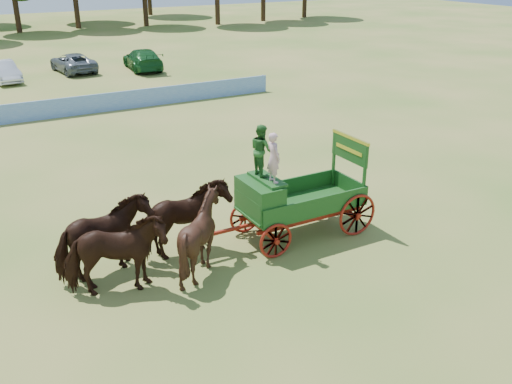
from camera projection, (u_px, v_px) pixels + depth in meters
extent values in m
plane|color=#9A8045|center=(222.00, 251.00, 17.22)|extent=(160.00, 160.00, 0.00)
imported|color=black|center=(115.00, 256.00, 14.68)|extent=(2.88, 1.83, 2.25)
imported|color=black|center=(104.00, 238.00, 15.57)|extent=(2.85, 1.74, 2.25)
imported|color=black|center=(201.00, 235.00, 15.77)|extent=(2.10, 1.88, 2.25)
imported|color=black|center=(185.00, 220.00, 16.65)|extent=(2.78, 1.50, 2.25)
cube|color=maroon|center=(260.00, 227.00, 17.40)|extent=(0.12, 2.00, 0.12)
cube|color=maroon|center=(339.00, 207.00, 18.76)|extent=(0.12, 2.00, 0.12)
cube|color=maroon|center=(311.00, 220.00, 17.59)|extent=(3.80, 0.10, 0.12)
cube|color=maroon|center=(291.00, 207.00, 18.48)|extent=(3.80, 0.10, 0.12)
cube|color=maroon|center=(233.00, 229.00, 16.94)|extent=(2.80, 0.09, 0.09)
cube|color=#1B4F1A|center=(301.00, 205.00, 17.93)|extent=(3.80, 1.80, 0.10)
cube|color=#1B4F1A|center=(318.00, 206.00, 17.10)|extent=(3.80, 0.06, 0.55)
cube|color=#1B4F1A|center=(286.00, 187.00, 18.52)|extent=(3.80, 0.06, 0.55)
cube|color=#1B4F1A|center=(349.00, 185.00, 18.66)|extent=(0.06, 1.80, 0.55)
cube|color=#1B4F1A|center=(260.00, 198.00, 17.04)|extent=(0.85, 1.70, 1.05)
cube|color=#1B4F1A|center=(267.00, 179.00, 16.93)|extent=(0.55, 1.50, 0.08)
cube|color=#1B4F1A|center=(249.00, 207.00, 16.94)|extent=(0.10, 1.60, 0.65)
cube|color=#1B4F1A|center=(254.00, 215.00, 17.14)|extent=(0.55, 1.60, 0.06)
cube|color=#1B4F1A|center=(365.00, 175.00, 17.73)|extent=(0.08, 0.08, 1.80)
cube|color=#1B4F1A|center=(334.00, 160.00, 19.01)|extent=(0.08, 0.08, 1.80)
cube|color=#1B4F1A|center=(350.00, 149.00, 18.14)|extent=(0.07, 1.75, 0.75)
cube|color=gold|center=(351.00, 137.00, 17.98)|extent=(0.08, 1.80, 0.09)
cube|color=gold|center=(349.00, 150.00, 18.12)|extent=(0.02, 1.30, 0.12)
torus|color=maroon|center=(276.00, 241.00, 16.66)|extent=(1.09, 0.09, 1.09)
torus|color=maroon|center=(245.00, 217.00, 18.19)|extent=(1.09, 0.09, 1.09)
torus|color=maroon|center=(357.00, 215.00, 17.96)|extent=(1.39, 0.09, 1.39)
torus|color=maroon|center=(322.00, 194.00, 19.48)|extent=(1.39, 0.09, 1.39)
imported|color=#D4A2AC|center=(273.00, 158.00, 16.34)|extent=(0.36, 0.54, 1.49)
imported|color=#255E23|center=(261.00, 150.00, 16.89)|extent=(0.59, 0.75, 1.55)
cube|color=blue|center=(60.00, 108.00, 31.03)|extent=(26.00, 0.08, 1.05)
imported|color=silver|center=(3.00, 72.00, 39.55)|extent=(2.01, 4.48, 1.43)
imported|color=slate|center=(73.00, 63.00, 42.80)|extent=(2.85, 5.27, 1.40)
imported|color=#144C1E|center=(143.00, 59.00, 43.63)|extent=(2.74, 5.64, 1.58)
cylinder|color=#382314|center=(17.00, 13.00, 63.52)|extent=(0.60, 0.60, 4.22)
cylinder|color=#382314|center=(76.00, 5.00, 66.93)|extent=(0.60, 0.60, 5.31)
cylinder|color=#382314|center=(145.00, 7.00, 69.30)|extent=(0.60, 0.60, 4.44)
cylinder|color=#382314|center=(217.00, 1.00, 70.51)|extent=(0.60, 0.60, 5.64)
cylinder|color=#382314|center=(305.00, 0.00, 78.68)|extent=(0.60, 0.60, 4.53)
cylinder|color=#382314|center=(76.00, 2.00, 73.47)|extent=(0.60, 0.60, 4.85)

